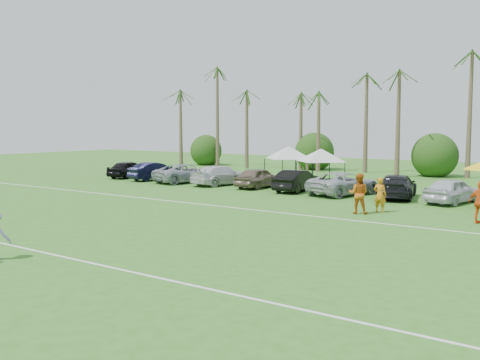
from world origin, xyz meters
The scene contains 25 objects.
field_lines centered at (0.00, 8.00, 0.01)m, with size 80.00×12.10×0.01m.
palm_tree_0 centered at (-22.00, 38.00, 7.48)m, with size 2.40×2.40×8.90m.
palm_tree_1 centered at (-17.00, 38.00, 8.35)m, with size 2.40×2.40×9.90m.
palm_tree_2 centered at (-12.00, 38.00, 9.21)m, with size 2.40×2.40×10.90m.
palm_tree_3 centered at (-8.00, 38.00, 10.06)m, with size 2.40×2.40×11.90m.
palm_tree_4 centered at (-4.00, 38.00, 7.48)m, with size 2.40×2.40×8.90m.
palm_tree_5 centered at (0.00, 38.00, 8.35)m, with size 2.40×2.40×9.90m.
palm_tree_6 centered at (4.00, 38.00, 9.21)m, with size 2.40×2.40×10.90m.
palm_tree_7 centered at (8.00, 38.00, 10.06)m, with size 2.40×2.40×11.90m.
bush_tree_0 centered at (-19.00, 39.00, 1.80)m, with size 4.00×4.00×4.00m.
bush_tree_1 centered at (-6.00, 39.00, 1.80)m, with size 4.00×4.00×4.00m.
bush_tree_2 centered at (6.00, 39.00, 1.80)m, with size 4.00×4.00×4.00m.
sideline_player_a centered at (9.17, 17.02, 0.88)m, with size 0.65×0.42×1.77m, color orange.
sideline_player_b centered at (8.45, 16.00, 1.00)m, with size 0.98×0.76×2.01m, color #CA5F16.
canopy_tent_left centered at (-1.50, 26.42, 2.83)m, with size 4.09×4.09×3.31m.
canopy_tent_right centered at (1.65, 25.53, 2.74)m, with size 3.96×3.96×3.21m.
parked_car_0 centered at (-14.85, 22.68, 0.72)m, with size 1.70×4.22×1.44m, color black.
parked_car_1 centered at (-11.58, 22.41, 0.72)m, with size 1.52×4.37×1.44m, color black.
parked_car_2 centered at (-8.30, 22.41, 0.72)m, with size 2.39×5.18×1.44m, color #A4A8B5.
parked_car_3 centered at (-5.02, 22.58, 0.72)m, with size 2.02×4.96×1.44m, color silver.
parked_car_4 centered at (-1.75, 22.64, 0.72)m, with size 1.70×4.22×1.44m, color #786754.
parked_car_5 centered at (1.53, 22.32, 0.72)m, with size 1.52×4.37×1.44m, color black.
parked_car_6 centered at (4.80, 22.41, 0.72)m, with size 2.39×5.18×1.44m, color #B6BABE.
parked_car_7 centered at (8.08, 22.84, 0.72)m, with size 2.02×4.96×1.44m, color black.
parked_car_8 centered at (11.35, 22.47, 0.72)m, with size 1.70×4.22×1.44m, color silver.
Camera 1 is at (18.67, -8.84, 4.29)m, focal length 40.00 mm.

